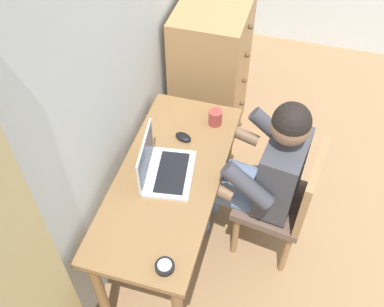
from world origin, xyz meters
name	(u,v)px	position (x,y,z in m)	size (l,w,h in m)	color
wall_back	(126,41)	(0.00, 2.20, 1.25)	(4.80, 0.05, 2.50)	silver
desk	(170,189)	(-0.40, 1.86, 0.62)	(1.24, 0.54, 0.73)	olive
dresser	(211,75)	(0.72, 1.91, 0.55)	(0.62, 0.50, 1.10)	tan
chair	(286,199)	(-0.19, 1.22, 0.48)	(0.47, 0.45, 0.86)	brown
person_seated	(260,170)	(-0.17, 1.40, 0.66)	(0.58, 0.62, 1.18)	#6B84AD
laptop	(162,167)	(-0.40, 1.90, 0.78)	(0.37, 0.30, 0.24)	silver
computer_mouse	(183,137)	(-0.12, 1.86, 0.75)	(0.06, 0.10, 0.03)	black
desk_clock	(165,266)	(-0.92, 1.71, 0.75)	(0.09, 0.09, 0.03)	black
coffee_mug	(215,117)	(0.06, 1.72, 0.78)	(0.12, 0.08, 0.09)	#9E3D38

